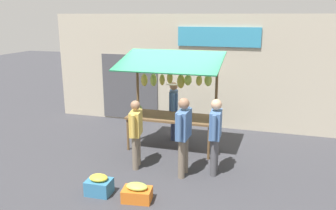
# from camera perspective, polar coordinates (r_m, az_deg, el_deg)

# --- Properties ---
(ground_plane) EXTENTS (40.00, 40.00, 0.00)m
(ground_plane) POSITION_cam_1_polar(r_m,az_deg,el_deg) (8.97, 0.56, -7.27)
(ground_plane) COLOR #38383D
(street_backdrop) EXTENTS (9.00, 0.30, 3.40)m
(street_backdrop) POSITION_cam_1_polar(r_m,az_deg,el_deg) (10.58, 3.74, 5.69)
(street_backdrop) COLOR #B2A893
(street_backdrop) RESTS_ON ground
(market_stall) EXTENTS (2.50, 1.46, 2.50)m
(market_stall) POSITION_cam_1_polar(r_m,az_deg,el_deg) (8.57, 0.46, 2.62)
(market_stall) COLOR brown
(market_stall) RESTS_ON ground
(vendor_with_sunhat) EXTENTS (0.42, 0.68, 1.61)m
(vendor_with_sunhat) POSITION_cam_1_polar(r_m,az_deg,el_deg) (9.39, 0.94, -0.15)
(vendor_with_sunhat) COLOR navy
(vendor_with_sunhat) RESTS_ON ground
(shopper_with_shopping_bag) EXTENTS (0.30, 0.67, 1.56)m
(shopper_with_shopping_bag) POSITION_cam_1_polar(r_m,az_deg,el_deg) (7.66, -5.36, -4.12)
(shopper_with_shopping_bag) COLOR #726656
(shopper_with_shopping_bag) RESTS_ON ground
(shopper_with_ponytail) EXTENTS (0.24, 0.72, 1.72)m
(shopper_with_ponytail) POSITION_cam_1_polar(r_m,az_deg,el_deg) (7.21, 2.61, -4.35)
(shopper_with_ponytail) COLOR #726656
(shopper_with_ponytail) RESTS_ON ground
(shopper_in_striped_shirt) EXTENTS (0.24, 0.71, 1.67)m
(shopper_in_striped_shirt) POSITION_cam_1_polar(r_m,az_deg,el_deg) (7.37, 7.90, -4.33)
(shopper_in_striped_shirt) COLOR #4C4C51
(shopper_in_striped_shirt) RESTS_ON ground
(produce_crate_near) EXTENTS (0.58, 0.42, 0.35)m
(produce_crate_near) POSITION_cam_1_polar(r_m,az_deg,el_deg) (6.60, -5.18, -14.37)
(produce_crate_near) COLOR #D1661E
(produce_crate_near) RESTS_ON ground
(produce_crate_side) EXTENTS (0.49, 0.39, 0.40)m
(produce_crate_side) POSITION_cam_1_polar(r_m,az_deg,el_deg) (6.92, -11.42, -12.95)
(produce_crate_side) COLOR teal
(produce_crate_side) RESTS_ON ground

